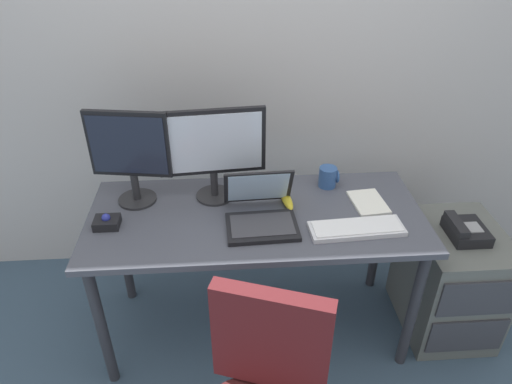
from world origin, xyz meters
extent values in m
plane|color=#3B5163|center=(0.00, 0.00, 0.00)|extent=(8.00, 8.00, 0.00)
cube|color=#BDB8B5|center=(0.00, 0.68, 1.40)|extent=(6.00, 0.10, 2.80)
cube|color=#464953|center=(0.00, 0.00, 0.73)|extent=(1.54, 0.67, 0.03)
cylinder|color=#2D2D33|center=(-0.71, -0.27, 0.36)|extent=(0.05, 0.05, 0.71)
cylinder|color=#2D2D33|center=(0.71, -0.27, 0.36)|extent=(0.05, 0.05, 0.71)
cylinder|color=#2D2D33|center=(-0.71, 0.27, 0.36)|extent=(0.05, 0.05, 0.71)
cylinder|color=#2D2D33|center=(0.71, 0.27, 0.36)|extent=(0.05, 0.05, 0.71)
cube|color=#5C5F5A|center=(1.00, -0.03, 0.30)|extent=(0.42, 0.52, 0.60)
cube|color=#38383D|center=(1.00, -0.29, 0.43)|extent=(0.38, 0.01, 0.20)
cube|color=#38383D|center=(1.00, -0.29, 0.18)|extent=(0.38, 0.01, 0.20)
cube|color=black|center=(1.00, -0.05, 0.63)|extent=(0.17, 0.20, 0.06)
cube|color=black|center=(0.94, -0.05, 0.67)|extent=(0.05, 0.18, 0.04)
cube|color=gray|center=(1.02, -0.06, 0.66)|extent=(0.07, 0.08, 0.01)
cube|color=#5A1C1F|center=(0.00, -0.70, 0.73)|extent=(0.40, 0.19, 0.42)
cylinder|color=#262628|center=(-0.19, 0.16, 0.75)|extent=(0.18, 0.18, 0.01)
cylinder|color=#262628|center=(-0.19, 0.16, 0.82)|extent=(0.04, 0.04, 0.12)
cube|color=black|center=(-0.19, 0.16, 1.04)|extent=(0.49, 0.07, 0.31)
cube|color=silver|center=(-0.19, 0.15, 1.04)|extent=(0.45, 0.04, 0.28)
cylinder|color=#262628|center=(-0.56, 0.15, 0.75)|extent=(0.18, 0.18, 0.01)
cylinder|color=#262628|center=(-0.56, 0.15, 0.82)|extent=(0.04, 0.04, 0.13)
cube|color=black|center=(-0.56, 0.15, 1.04)|extent=(0.37, 0.08, 0.31)
cube|color=#1E2333|center=(-0.56, 0.14, 1.04)|extent=(0.34, 0.06, 0.28)
cube|color=silver|center=(0.43, -0.16, 0.76)|extent=(0.42, 0.16, 0.02)
cube|color=white|center=(0.43, -0.16, 0.77)|extent=(0.39, 0.14, 0.01)
cube|color=black|center=(0.02, -0.11, 0.75)|extent=(0.32, 0.23, 0.02)
cube|color=#38383D|center=(0.02, -0.11, 0.77)|extent=(0.28, 0.18, 0.00)
cube|color=black|center=(0.01, 0.04, 0.86)|extent=(0.31, 0.11, 0.20)
cube|color=silver|center=(0.01, 0.04, 0.86)|extent=(0.28, 0.10, 0.18)
cube|color=black|center=(-0.66, -0.05, 0.76)|extent=(0.11, 0.09, 0.04)
sphere|color=navy|center=(-0.66, -0.05, 0.79)|extent=(0.04, 0.04, 0.04)
cylinder|color=#2F528C|center=(0.37, 0.22, 0.80)|extent=(0.09, 0.09, 0.10)
torus|color=#2C5088|center=(0.42, 0.22, 0.80)|extent=(0.01, 0.07, 0.07)
cube|color=white|center=(0.54, 0.05, 0.75)|extent=(0.17, 0.22, 0.01)
ellipsoid|color=yellow|center=(0.15, 0.09, 0.76)|extent=(0.07, 0.19, 0.04)
camera|label=1|loc=(-0.12, -1.73, 1.98)|focal=32.56mm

